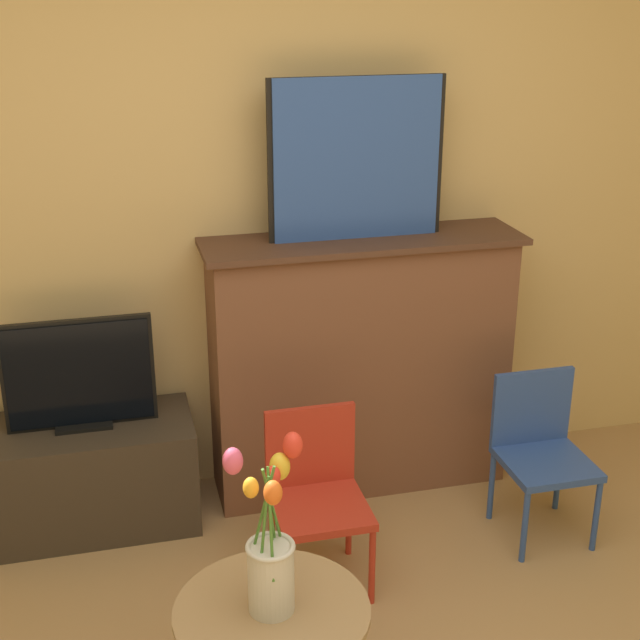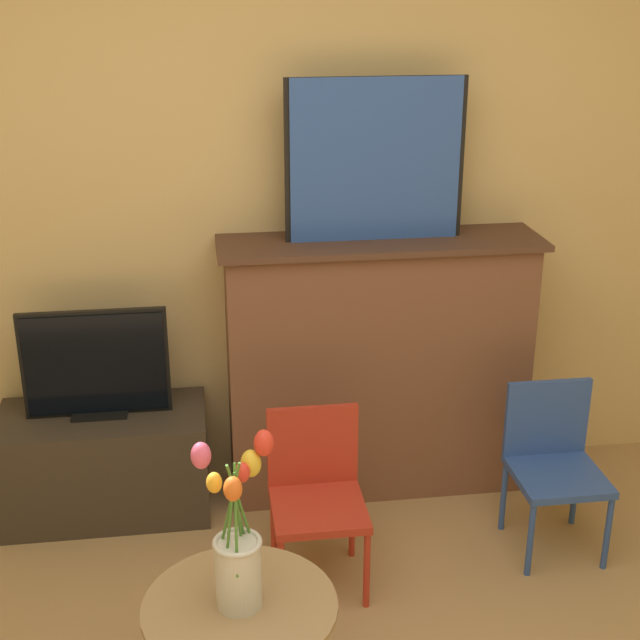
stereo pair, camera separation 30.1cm
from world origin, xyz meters
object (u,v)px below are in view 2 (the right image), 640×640
object	(u,v)px
tv_monitor	(96,365)
painting	(375,160)
chair_blue	(553,457)
chair_red	(316,488)
vase_tulips	(238,546)

from	to	relation	value
tv_monitor	painting	bearing A→B (deg)	3.19
tv_monitor	chair_blue	world-z (taller)	tv_monitor
painting	chair_blue	size ratio (longest dim) A/B	1.09
painting	chair_red	bearing A→B (deg)	-117.17
tv_monitor	chair_red	xyz separation A→B (m)	(0.81, -0.56, -0.29)
chair_blue	vase_tulips	distance (m)	1.56
tv_monitor	chair_blue	size ratio (longest dim) A/B	0.89
painting	vase_tulips	world-z (taller)	painting
vase_tulips	painting	bearing A→B (deg)	65.48
tv_monitor	vase_tulips	size ratio (longest dim) A/B	1.21
vase_tulips	chair_blue	bearing A→B (deg)	34.43
chair_red	vase_tulips	xyz separation A→B (m)	(-0.32, -0.77, 0.32)
tv_monitor	vase_tulips	world-z (taller)	vase_tulips
chair_blue	chair_red	bearing A→B (deg)	-174.40
painting	vase_tulips	size ratio (longest dim) A/B	1.49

